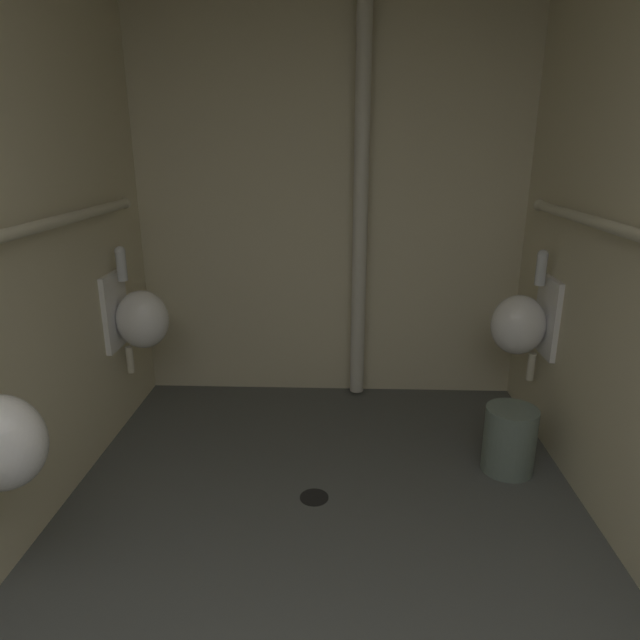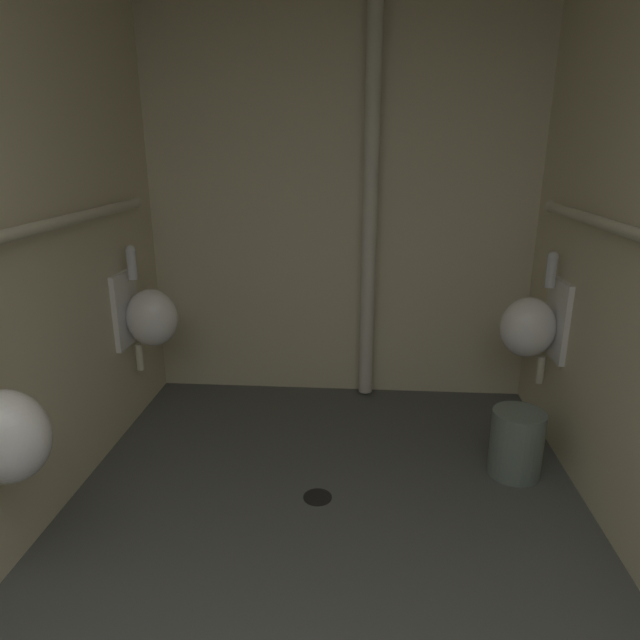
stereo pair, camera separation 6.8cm
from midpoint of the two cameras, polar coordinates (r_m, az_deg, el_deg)
The scene contains 8 objects.
floor at distance 2.36m, azimuth 0.47°, elevation -27.76°, with size 2.60×3.97×0.08m, color #4C4F4C.
wall_back at distance 3.63m, azimuth 2.64°, elevation 12.39°, with size 2.60×0.06×2.63m, color beige.
urinal_left_mid at distance 2.23m, azimuth -29.26°, elevation -10.15°, with size 0.32×0.30×0.76m.
urinal_left_far at distance 3.38m, azimuth -16.65°, elevation 0.42°, with size 0.32×0.30×0.76m.
urinal_right_mid at distance 3.29m, azimuth 21.45°, elevation -0.53°, with size 0.32×0.30×0.76m.
standpipe_back_wall at distance 3.52m, azimuth 5.75°, elevation 12.16°, with size 0.09×0.09×2.58m, color beige.
floor_drain at distance 2.83m, azimuth 0.47°, elevation -17.69°, with size 0.14×0.14×0.01m, color black.
waste_bin at distance 3.10m, azimuth 20.09°, elevation -11.80°, with size 0.27×0.27×0.35m, color slate.
Camera 2 is at (0.14, 0.27, 1.64)m, focal length 31.22 mm.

